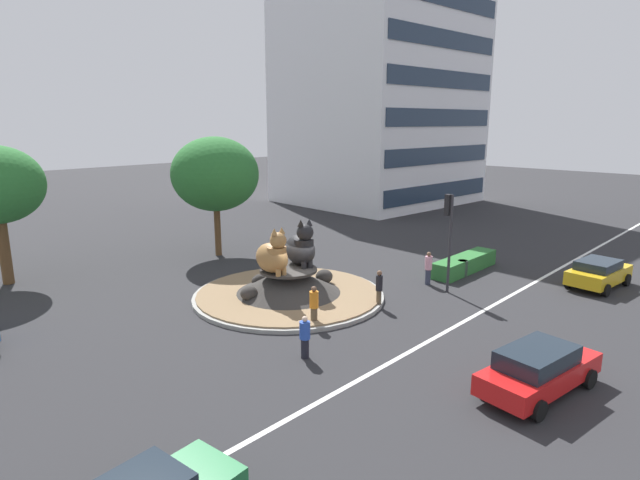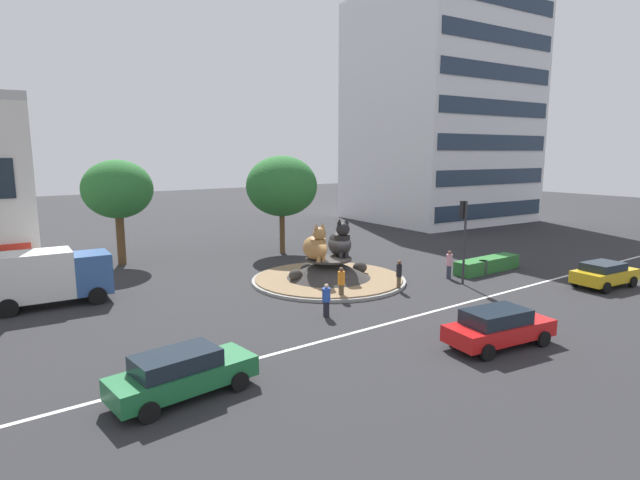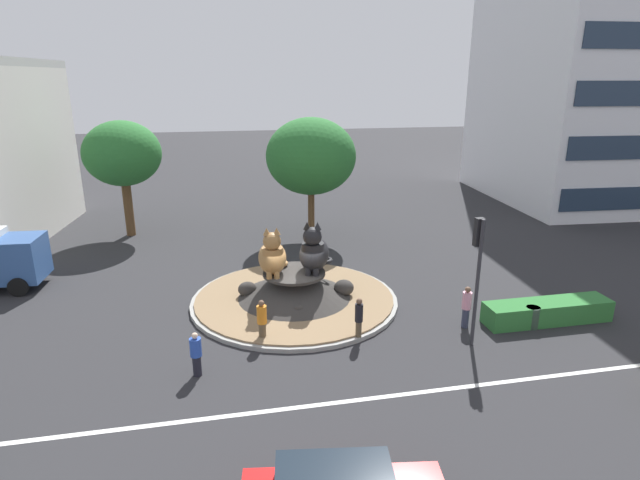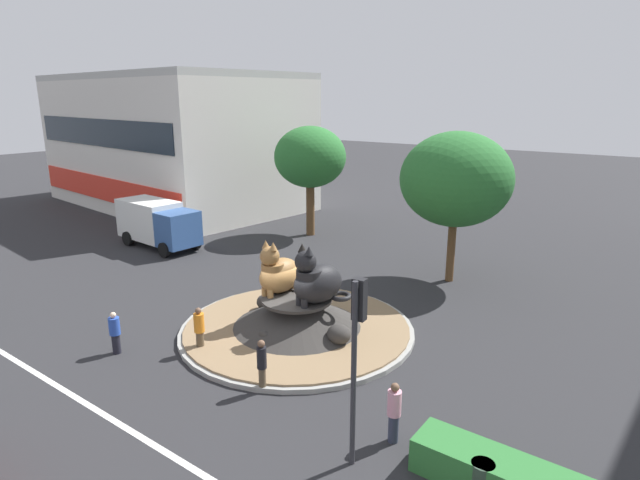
% 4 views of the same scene
% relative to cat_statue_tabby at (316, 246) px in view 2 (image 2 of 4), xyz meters
% --- Properties ---
extents(ground_plane, '(160.00, 160.00, 0.00)m').
position_rel_cat_statue_tabby_xyz_m(ground_plane, '(0.95, -0.01, -2.27)').
color(ground_plane, '#28282B').
extents(lane_centreline, '(112.00, 0.20, 0.01)m').
position_rel_cat_statue_tabby_xyz_m(lane_centreline, '(0.95, -7.87, -2.27)').
color(lane_centreline, silver).
rests_on(lane_centreline, ground).
extents(roundabout_island, '(9.34, 9.34, 1.45)m').
position_rel_cat_statue_tabby_xyz_m(roundabout_island, '(0.95, -0.00, -1.70)').
color(roundabout_island, gray).
rests_on(roundabout_island, ground).
extents(cat_statue_tabby, '(1.65, 2.34, 2.25)m').
position_rel_cat_statue_tabby_xyz_m(cat_statue_tabby, '(0.00, 0.00, 0.00)').
color(cat_statue_tabby, '#9E703D').
rests_on(cat_statue_tabby, roundabout_island).
extents(cat_statue_black, '(2.09, 2.45, 2.39)m').
position_rel_cat_statue_tabby_xyz_m(cat_statue_black, '(1.86, 0.02, 0.05)').
color(cat_statue_black, black).
rests_on(cat_statue_black, roundabout_island).
extents(traffic_light_mast, '(0.34, 0.46, 4.97)m').
position_rel_cat_statue_tabby_xyz_m(traffic_light_mast, '(6.98, -5.17, 1.20)').
color(traffic_light_mast, '#2D2D33').
rests_on(traffic_light_mast, ground).
extents(office_tower, '(18.39, 16.93, 24.59)m').
position_rel_cat_statue_tabby_xyz_m(office_tower, '(29.37, 16.36, 10.02)').
color(office_tower, silver).
rests_on(office_tower, ground).
extents(clipped_hedge_strip, '(5.42, 1.20, 0.90)m').
position_rel_cat_statue_tabby_xyz_m(clipped_hedge_strip, '(10.99, -4.08, -1.82)').
color(clipped_hedge_strip, '#2D7033').
rests_on(clipped_hedge_strip, ground).
extents(broadleaf_tree_behind_island, '(5.45, 5.45, 7.55)m').
position_rel_cat_statue_tabby_xyz_m(broadleaf_tree_behind_island, '(3.47, 9.32, 2.94)').
color(broadleaf_tree_behind_island, brown).
rests_on(broadleaf_tree_behind_island, ground).
extents(second_tree_near_tower, '(4.73, 4.73, 7.30)m').
position_rel_cat_statue_tabby_xyz_m(second_tree_near_tower, '(-7.85, 12.44, 2.97)').
color(second_tree_near_tower, brown).
rests_on(second_tree_near_tower, ground).
extents(pedestrian_orange_shirt, '(0.38, 0.38, 1.75)m').
position_rel_cat_statue_tabby_xyz_m(pedestrian_orange_shirt, '(-0.84, -3.48, -1.35)').
color(pedestrian_orange_shirt, brown).
rests_on(pedestrian_orange_shirt, ground).
extents(pedestrian_black_shirt, '(0.31, 0.31, 1.78)m').
position_rel_cat_statue_tabby_xyz_m(pedestrian_black_shirt, '(2.82, -4.11, -1.30)').
color(pedestrian_black_shirt, brown).
rests_on(pedestrian_black_shirt, ground).
extents(pedestrian_blue_shirt, '(0.39, 0.39, 1.61)m').
position_rel_cat_statue_tabby_xyz_m(pedestrian_blue_shirt, '(-3.25, -5.37, -1.43)').
color(pedestrian_blue_shirt, black).
rests_on(pedestrian_blue_shirt, ground).
extents(pedestrian_pink_shirt, '(0.38, 0.38, 1.78)m').
position_rel_cat_statue_tabby_xyz_m(pedestrian_pink_shirt, '(7.41, -3.88, -1.33)').
color(pedestrian_pink_shirt, '#33384C').
rests_on(pedestrian_pink_shirt, ground).
extents(sedan_on_far_lane, '(4.86, 2.52, 1.55)m').
position_rel_cat_statue_tabby_xyz_m(sedan_on_far_lane, '(0.09, -12.49, -1.46)').
color(sedan_on_far_lane, red).
rests_on(sedan_on_far_lane, ground).
extents(hatchback_near_shophouse, '(4.79, 2.26, 1.54)m').
position_rel_cat_statue_tabby_xyz_m(hatchback_near_shophouse, '(-11.87, -9.16, -1.46)').
color(hatchback_near_shophouse, '#1E6B38').
rests_on(hatchback_near_shophouse, ground).
extents(parked_car_right, '(4.21, 2.39, 1.46)m').
position_rel_cat_statue_tabby_xyz_m(parked_car_right, '(13.15, -10.53, -1.49)').
color(parked_car_right, gold).
rests_on(parked_car_right, ground).
extents(delivery_box_truck, '(6.15, 2.81, 2.85)m').
position_rel_cat_statue_tabby_xyz_m(delivery_box_truck, '(-13.75, 4.46, -0.70)').
color(delivery_box_truck, '#335693').
rests_on(delivery_box_truck, ground).
extents(litter_bin, '(0.56, 0.56, 0.90)m').
position_rel_cat_statue_tabby_xyz_m(litter_bin, '(10.06, -4.45, -1.82)').
color(litter_bin, '#2D4233').
rests_on(litter_bin, ground).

